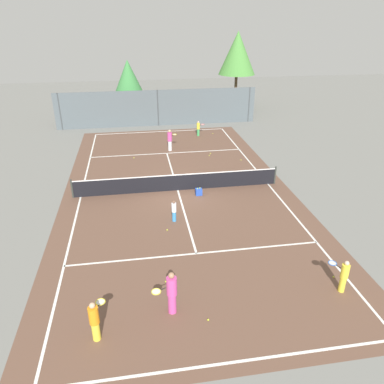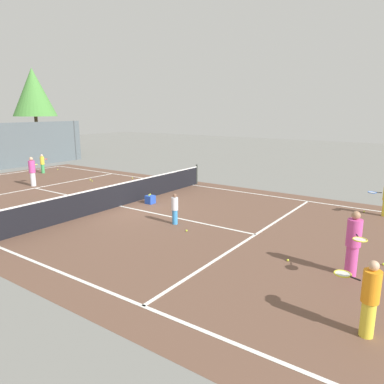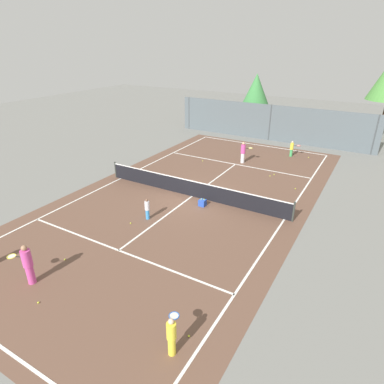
{
  "view_description": "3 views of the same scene",
  "coord_description": "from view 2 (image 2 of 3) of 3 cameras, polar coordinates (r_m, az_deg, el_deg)",
  "views": [
    {
      "loc": [
        -2.3,
        -19.36,
        9.32
      ],
      "look_at": [
        0.43,
        -2.54,
        1.07
      ],
      "focal_mm": 34.65,
      "sensor_mm": 36.0,
      "label": 1
    },
    {
      "loc": [
        -10.56,
        -11.21,
        4.05
      ],
      "look_at": [
        1.22,
        -2.96,
        0.79
      ],
      "focal_mm": 33.81,
      "sensor_mm": 36.0,
      "label": 2
    },
    {
      "loc": [
        8.84,
        -15.2,
        8.38
      ],
      "look_at": [
        0.88,
        -1.53,
        1.09
      ],
      "focal_mm": 30.88,
      "sensor_mm": 36.0,
      "label": 3
    }
  ],
  "objects": [
    {
      "name": "tennis_ball_4",
      "position": [
        11.09,
        27.95,
        -10.02
      ],
      "size": [
        0.07,
        0.07,
        0.07
      ],
      "primitive_type": "sphere",
      "color": "#CCE533",
      "rests_on": "ground_plane"
    },
    {
      "name": "player_5",
      "position": [
        25.73,
        -22.51,
        4.21
      ],
      "size": [
        0.78,
        0.69,
        1.24
      ],
      "color": "#3FA559",
      "rests_on": "ground_plane"
    },
    {
      "name": "tennis_ball_1",
      "position": [
        22.17,
        -15.75,
        1.85
      ],
      "size": [
        0.07,
        0.07,
        0.07
      ],
      "primitive_type": "sphere",
      "color": "#CCE533",
      "rests_on": "ground_plane"
    },
    {
      "name": "player_4",
      "position": [
        13.06,
        -2.73,
        -2.63
      ],
      "size": [
        0.24,
        0.24,
        1.14
      ],
      "color": "#388CD8",
      "rests_on": "ground_plane"
    },
    {
      "name": "tennis_ball_6",
      "position": [
        21.79,
        -15.48,
        1.68
      ],
      "size": [
        0.07,
        0.07,
        0.07
      ],
      "primitive_type": "sphere",
      "color": "#CCE533",
      "rests_on": "ground_plane"
    },
    {
      "name": "court_surface",
      "position": [
        15.93,
        -11.31,
        -2.2
      ],
      "size": [
        13.0,
        25.0,
        0.01
      ],
      "color": "brown",
      "rests_on": "ground_plane"
    },
    {
      "name": "tennis_ball_7",
      "position": [
        10.42,
        14.88,
        -10.35
      ],
      "size": [
        0.07,
        0.07,
        0.07
      ],
      "primitive_type": "sphere",
      "color": "#CCE533",
      "rests_on": "ground_plane"
    },
    {
      "name": "tree_1",
      "position": [
        36.53,
        -23.73,
        14.19
      ],
      "size": [
        3.8,
        3.8,
        7.74
      ],
      "color": "brown",
      "rests_on": "ground_plane"
    },
    {
      "name": "player_1",
      "position": [
        9.81,
        24.1,
        -7.35
      ],
      "size": [
        0.93,
        0.62,
        1.67
      ],
      "color": "#D14799",
      "rests_on": "ground_plane"
    },
    {
      "name": "player_0",
      "position": [
        21.46,
        -23.89,
        3.03
      ],
      "size": [
        0.81,
        0.8,
        1.59
      ],
      "color": "silver",
      "rests_on": "ground_plane"
    },
    {
      "name": "tennis_net",
      "position": [
        15.81,
        -11.39,
        -0.42
      ],
      "size": [
        11.9,
        0.1,
        1.1
      ],
      "color": "#333833",
      "rests_on": "ground_plane"
    },
    {
      "name": "tennis_ball_0",
      "position": [
        16.27,
        25.5,
        -2.79
      ],
      "size": [
        0.07,
        0.07,
        0.07
      ],
      "primitive_type": "sphere",
      "color": "#CCE533",
      "rests_on": "ground_plane"
    },
    {
      "name": "tennis_ball_2",
      "position": [
        22.22,
        -9.39,
        2.18
      ],
      "size": [
        0.07,
        0.07,
        0.07
      ],
      "primitive_type": "sphere",
      "color": "#CCE533",
      "rests_on": "ground_plane"
    },
    {
      "name": "tennis_ball_3",
      "position": [
        26.79,
        -20.43,
        3.34
      ],
      "size": [
        0.07,
        0.07,
        0.07
      ],
      "primitive_type": "sphere",
      "color": "#CCE533",
      "rests_on": "ground_plane"
    },
    {
      "name": "tennis_ball_8",
      "position": [
        12.41,
        -0.87,
        -6.11
      ],
      "size": [
        0.07,
        0.07,
        0.07
      ],
      "primitive_type": "sphere",
      "color": "#CCE533",
      "rests_on": "ground_plane"
    },
    {
      "name": "player_2",
      "position": [
        7.47,
        26.16,
        -14.71
      ],
      "size": [
        0.54,
        0.9,
        1.48
      ],
      "color": "yellow",
      "rests_on": "ground_plane"
    },
    {
      "name": "ball_crate",
      "position": [
        16.13,
        -6.61,
        -1.18
      ],
      "size": [
        0.36,
        0.35,
        0.43
      ],
      "color": "blue",
      "rests_on": "ground_plane"
    },
    {
      "name": "ground_plane",
      "position": [
        15.93,
        -11.31,
        -2.21
      ],
      "size": [
        80.0,
        80.0,
        0.0
      ],
      "primitive_type": "plane",
      "color": "slate"
    }
  ]
}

